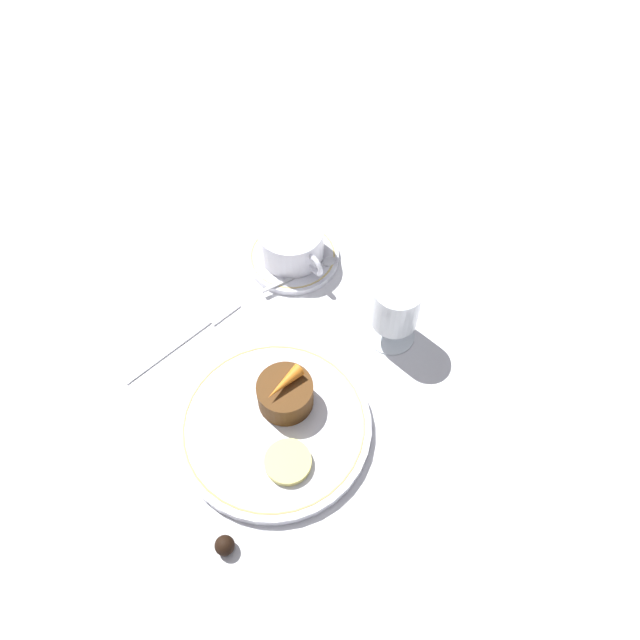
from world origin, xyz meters
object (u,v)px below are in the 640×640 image
at_px(wine_glass, 395,308).
at_px(coffee_cup, 291,242).
at_px(dinner_plate, 274,426).
at_px(fork, 196,331).
at_px(dessert_cake, 285,394).

bearing_deg(wine_glass, coffee_cup, -171.74).
xyz_separation_m(dinner_plate, wine_glass, (-0.02, 0.21, 0.06)).
xyz_separation_m(dinner_plate, fork, (-0.19, -0.00, -0.01)).
relative_size(dinner_plate, coffee_cup, 2.00).
bearing_deg(fork, coffee_cup, 97.85).
bearing_deg(dinner_plate, fork, -178.77).
distance_m(dinner_plate, coffee_cup, 0.28).
relative_size(wine_glass, dessert_cake, 1.50).
bearing_deg(dinner_plate, dessert_cake, 118.39).
relative_size(fork, dessert_cake, 2.69).
distance_m(fork, dessert_cake, 0.18).
xyz_separation_m(dinner_plate, dessert_cake, (-0.02, 0.03, 0.03)).
xyz_separation_m(fork, dessert_cake, (0.17, 0.03, 0.03)).
xyz_separation_m(wine_glass, fork, (-0.17, -0.22, -0.06)).
relative_size(coffee_cup, fork, 0.64).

